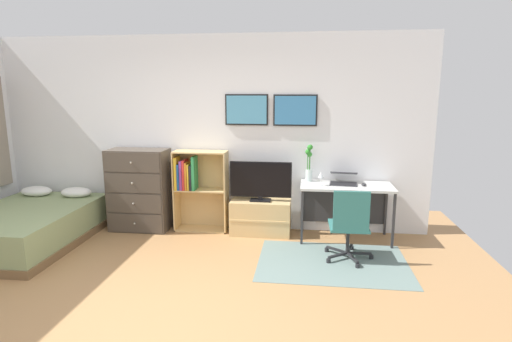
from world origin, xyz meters
The scene contains 14 objects.
ground_plane centered at (0.00, 0.00, 0.00)m, with size 7.20×7.20×0.00m, color #A87A4C.
wall_back_with_posters centered at (0.01, 2.43, 1.35)m, with size 6.12×0.09×2.70m.
area_rug centered at (1.71, 1.30, 0.00)m, with size 1.70×1.20×0.01m, color slate.
bed centered at (-2.16, 1.41, 0.24)m, with size 1.41×1.95×0.59m.
dresser centered at (-0.94, 2.15, 0.57)m, with size 0.82×0.46×1.15m.
bookshelf centered at (-0.15, 2.23, 0.66)m, with size 0.74×0.30×1.13m.
tv_stand centered at (0.78, 2.17, 0.24)m, with size 0.82×0.41×0.47m.
television centered at (0.78, 2.15, 0.74)m, with size 0.84×0.16×0.54m.
desk centered at (1.91, 2.16, 0.60)m, with size 1.19×0.57×0.74m.
office_chair centered at (1.89, 1.36, 0.46)m, with size 0.56×0.58×0.86m.
laptop centered at (1.88, 2.18, 0.80)m, with size 0.39×0.41×0.16m.
computer_mouse centered at (2.13, 2.07, 0.76)m, with size 0.06×0.10×0.03m, color #262628.
bamboo_vase centered at (1.42, 2.26, 1.00)m, with size 0.10×0.10×0.50m.
wine_glass centered at (1.57, 2.01, 0.87)m, with size 0.07×0.07×0.18m.
Camera 1 is at (1.38, -3.14, 1.92)m, focal length 28.42 mm.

